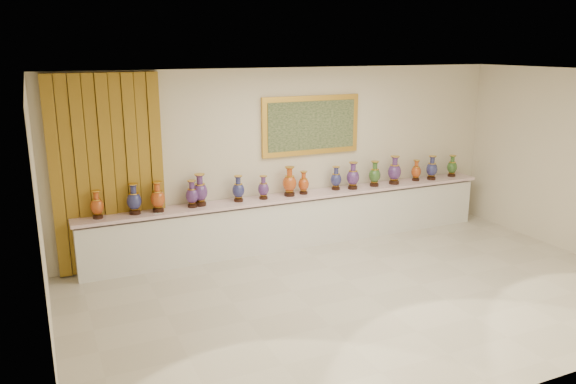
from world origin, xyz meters
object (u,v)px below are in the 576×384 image
(vase_2, at_px, (158,198))
(vase_0, at_px, (97,206))
(counter, at_px, (297,220))
(vase_1, at_px, (134,200))

(vase_2, bearing_deg, vase_0, 178.02)
(counter, relative_size, vase_2, 15.52)
(counter, relative_size, vase_1, 15.56)
(vase_0, xyz_separation_m, vase_2, (0.88, -0.03, 0.02))
(counter, relative_size, vase_0, 17.41)
(vase_1, relative_size, vase_2, 1.00)
(vase_0, relative_size, vase_1, 0.89)
(vase_0, xyz_separation_m, vase_1, (0.53, -0.01, 0.02))
(vase_1, height_order, vase_2, vase_2)
(counter, height_order, vase_0, vase_0)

